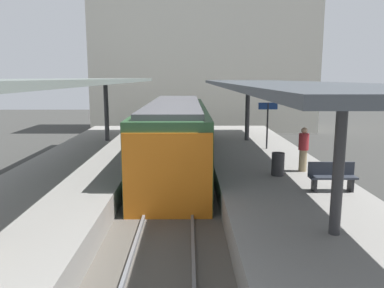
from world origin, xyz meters
name	(u,v)px	position (x,y,z in m)	size (l,w,h in m)	color
ground_plane	(171,204)	(0.00, 0.00, 0.00)	(80.00, 80.00, 0.00)	#383835
platform_left	(61,191)	(-3.80, 0.00, 0.50)	(4.40, 28.00, 1.00)	gray
platform_right	(280,190)	(3.80, 0.00, 0.50)	(4.40, 28.00, 1.00)	gray
track_ballast	(171,201)	(0.00, 0.00, 0.10)	(3.20, 28.00, 0.20)	#59544C
rail_near_side	(150,197)	(-0.72, 0.00, 0.27)	(0.08, 28.00, 0.14)	slate
rail_far_side	(192,197)	(0.72, 0.00, 0.27)	(0.08, 28.00, 0.14)	slate
commuter_train	(175,137)	(0.00, 4.24, 1.73)	(2.78, 12.38, 3.10)	#2D5633
canopy_left	(68,82)	(-3.80, 1.40, 4.21)	(4.18, 21.00, 3.33)	#333335
canopy_right	(275,85)	(3.80, 1.40, 4.09)	(4.18, 21.00, 3.21)	#333335
platform_bench	(332,176)	(4.94, -1.68, 1.46)	(1.40, 0.41, 0.86)	black
platform_sign	(268,115)	(4.37, 5.17, 2.62)	(0.90, 0.08, 2.21)	#262628
litter_bin	(278,164)	(3.73, 0.15, 1.40)	(0.44, 0.44, 0.80)	#2D2D30
passenger_mid_platform	(303,149)	(4.78, 0.74, 1.83)	(0.36, 0.36, 1.61)	#998460
station_building_backdrop	(203,64)	(1.89, 20.00, 5.50)	(18.00, 6.00, 11.00)	beige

